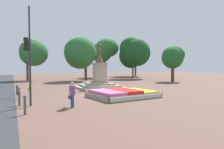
# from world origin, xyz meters

# --- Properties ---
(ground_plane) EXTENTS (95.40, 95.40, 0.00)m
(ground_plane) POSITION_xyz_m (0.00, 0.00, 0.00)
(ground_plane) COLOR brown
(flower_planter) EXTENTS (5.37, 4.30, 0.61)m
(flower_planter) POSITION_xyz_m (1.25, -2.06, 0.26)
(flower_planter) COLOR #38281C
(flower_planter) RESTS_ON ground_plane
(statue_monument) EXTENTS (4.64, 4.64, 4.74)m
(statue_monument) POSITION_xyz_m (1.93, 4.61, 0.85)
(statue_monument) COLOR #A09581
(statue_monument) RESTS_ON ground_plane
(traffic_light_near_crossing) EXTENTS (0.41, 0.30, 4.16)m
(traffic_light_near_crossing) POSITION_xyz_m (-5.63, -2.92, 2.84)
(traffic_light_near_crossing) COLOR #2D2D33
(traffic_light_near_crossing) RESTS_ON ground_plane
(banner_pole) EXTENTS (0.14, 1.25, 7.25)m
(banner_pole) POSITION_xyz_m (-5.20, 1.93, 4.03)
(banner_pole) COLOR #2D2D33
(banner_pole) RESTS_ON ground_plane
(pedestrian_with_handbag) EXTENTS (0.29, 0.72, 1.53)m
(pedestrian_with_handbag) POSITION_xyz_m (-3.33, -4.40, 0.85)
(pedestrian_with_handbag) COLOR #264CA5
(pedestrian_with_handbag) RESTS_ON ground_plane
(kerb_bollard_south) EXTENTS (0.15, 0.15, 0.99)m
(kerb_bollard_south) POSITION_xyz_m (-5.97, -5.25, 0.52)
(kerb_bollard_south) COLOR #4C5156
(kerb_bollard_south) RESTS_ON ground_plane
(kerb_bollard_mid_a) EXTENTS (0.14, 0.14, 0.92)m
(kerb_bollard_mid_a) POSITION_xyz_m (-6.15, -2.59, 0.48)
(kerb_bollard_mid_a) COLOR #4C5156
(kerb_bollard_mid_a) RESTS_ON ground_plane
(kerb_bollard_mid_b) EXTENTS (0.15, 0.15, 0.94)m
(kerb_bollard_mid_b) POSITION_xyz_m (-6.08, -0.14, 0.49)
(kerb_bollard_mid_b) COLOR slate
(kerb_bollard_mid_b) RESTS_ON ground_plane
(kerb_bollard_north) EXTENTS (0.15, 0.15, 0.85)m
(kerb_bollard_north) POSITION_xyz_m (-6.18, 2.55, 0.45)
(kerb_bollard_north) COLOR #2D2D33
(kerb_bollard_north) RESTS_ON ground_plane
(park_tree_far_left) EXTENTS (3.95, 3.75, 5.38)m
(park_tree_far_left) POSITION_xyz_m (15.63, 9.21, 3.77)
(park_tree_far_left) COLOR #4C3823
(park_tree_far_left) RESTS_ON ground_plane
(park_tree_behind_statue) EXTENTS (5.33, 5.28, 7.62)m
(park_tree_behind_statue) POSITION_xyz_m (14.05, 17.89, 5.04)
(park_tree_behind_statue) COLOR brown
(park_tree_behind_statue) RESTS_ON ground_plane
(park_tree_far_right) EXTENTS (5.05, 5.10, 6.81)m
(park_tree_far_right) POSITION_xyz_m (3.21, 16.29, 4.37)
(park_tree_far_right) COLOR #4C3823
(park_tree_far_right) RESTS_ON ground_plane
(park_tree_street_side) EXTENTS (4.48, 4.45, 6.61)m
(park_tree_street_side) POSITION_xyz_m (-3.40, 20.30, 4.50)
(park_tree_street_side) COLOR #4C3823
(park_tree_street_side) RESTS_ON ground_plane
(park_tree_mid_canopy) EXTENTS (5.85, 5.64, 7.01)m
(park_tree_mid_canopy) POSITION_xyz_m (17.20, 24.24, 4.47)
(park_tree_mid_canopy) COLOR brown
(park_tree_mid_canopy) RESTS_ON ground_plane
(park_tree_distant) EXTENTS (5.27, 5.63, 7.70)m
(park_tree_distant) POSITION_xyz_m (10.04, 23.31, 5.29)
(park_tree_distant) COLOR #4C3823
(park_tree_distant) RESTS_ON ground_plane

